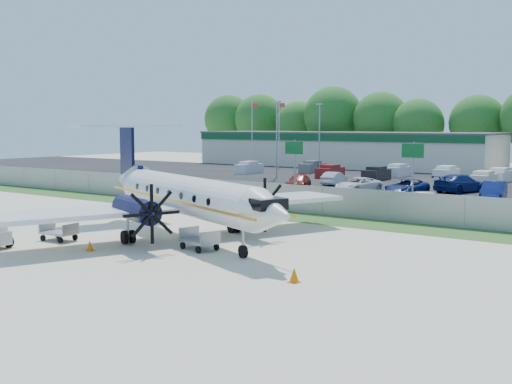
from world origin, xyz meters
The scene contains 27 objects.
ground centered at (0.00, 0.00, 0.00)m, with size 170.00×170.00×0.00m, color beige.
grass_verge centered at (0.00, 12.00, 0.01)m, with size 170.00×4.00×0.02m, color #2D561E.
access_road centered at (0.00, 19.00, 0.01)m, with size 170.00×8.00×0.02m, color black.
parking_lot centered at (0.00, 40.00, 0.01)m, with size 170.00×32.00×0.02m, color black.
perimeter_fence centered at (0.00, 14.00, 1.00)m, with size 120.00×0.06×1.99m.
building_west centered at (-24.00, 61.98, 2.63)m, with size 46.40×12.40×5.24m.
sign_left centered at (-8.00, 22.91, 3.61)m, with size 1.80×0.26×5.00m.
sign_mid centered at (3.00, 22.91, 3.61)m, with size 1.80×0.26×5.00m.
flagpole_west centered at (-35.92, 55.00, 5.64)m, with size 1.06×0.12×10.00m.
flagpole_east centered at (-30.92, 55.00, 5.64)m, with size 1.06×0.12×10.00m.
light_pole_nw centered at (-20.00, 38.00, 5.23)m, with size 0.90×0.35×9.09m.
light_pole_sw centered at (-20.00, 48.00, 5.23)m, with size 0.90×0.35×9.09m.
aircraft centered at (-1.57, 1.35, 2.44)m, with size 20.42×19.84×6.31m.
baggage_cart_near centered at (-6.64, -3.26, 0.47)m, with size 2.01×1.32×1.01m.
baggage_cart_far centered at (1.31, -0.73, 0.49)m, with size 2.26×1.70×1.06m.
cone_nose centered at (8.83, -3.64, 0.29)m, with size 0.43×0.43×0.62m.
cone_port_wing centered at (-3.01, -4.15, 0.26)m, with size 0.38×0.38×0.54m.
cone_starboard_wing centered at (-0.29, 8.20, 0.24)m, with size 0.35×0.35×0.50m.
road_car_west centered at (-15.09, 18.23, 0.00)m, with size 2.14×4.65×1.29m, color black.
road_car_mid centered at (4.15, 21.36, 0.00)m, with size 1.67×4.14×1.41m, color silver.
parked_car_a centered at (-11.32, 28.95, 0.00)m, with size 1.90×4.68×1.36m, color maroon.
parked_car_b centered at (-4.93, 29.34, 0.00)m, with size 2.30×4.99×1.39m, color silver.
parked_car_c centered at (0.15, 28.52, 0.00)m, with size 2.56×5.55×1.54m, color navy.
parked_car_d centered at (7.55, 29.18, 0.00)m, with size 1.77×5.06×1.67m, color navy.
parked_car_f centered at (-10.23, 34.35, 0.00)m, with size 1.47×4.22×1.39m, color silver.
parked_car_g centered at (3.02, 34.44, 0.00)m, with size 2.41×5.92×1.72m, color navy.
far_parking_rows centered at (0.00, 45.00, 0.00)m, with size 56.00×10.00×1.60m, color gray, non-canonical shape.
Camera 1 is at (22.35, -25.06, 6.32)m, focal length 45.00 mm.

